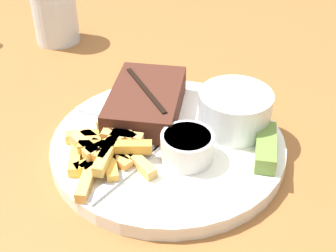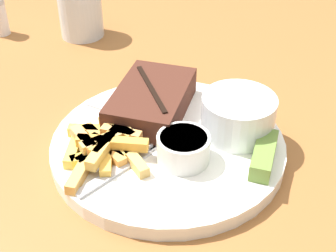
{
  "view_description": "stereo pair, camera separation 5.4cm",
  "coord_description": "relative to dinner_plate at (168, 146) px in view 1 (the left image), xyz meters",
  "views": [
    {
      "loc": [
        -0.37,
        -0.22,
        1.08
      ],
      "look_at": [
        0.0,
        0.0,
        0.76
      ],
      "focal_mm": 50.0,
      "sensor_mm": 36.0,
      "label": 1
    },
    {
      "loc": [
        -0.34,
        -0.27,
        1.08
      ],
      "look_at": [
        0.0,
        0.0,
        0.76
      ],
      "focal_mm": 50.0,
      "sensor_mm": 36.0,
      "label": 2
    }
  ],
  "objects": [
    {
      "name": "fries_pile",
      "position": [
        -0.06,
        0.04,
        0.02
      ],
      "size": [
        0.13,
        0.12,
        0.02
      ],
      "color": "gold",
      "rests_on": "dinner_plate"
    },
    {
      "name": "steak_portion",
      "position": [
        0.03,
        0.05,
        0.03
      ],
      "size": [
        0.15,
        0.13,
        0.04
      ],
      "color": "#472319",
      "rests_on": "dinner_plate"
    },
    {
      "name": "coleslaw_cup",
      "position": [
        0.06,
        -0.05,
        0.04
      ],
      "size": [
        0.09,
        0.09,
        0.05
      ],
      "color": "white",
      "rests_on": "dinner_plate"
    },
    {
      "name": "dinner_plate",
      "position": [
        0.0,
        0.0,
        0.0
      ],
      "size": [
        0.27,
        0.27,
        0.02
      ],
      "color": "white",
      "rests_on": "dining_table"
    },
    {
      "name": "fork_utensil",
      "position": [
        -0.07,
        0.01,
        0.01
      ],
      "size": [
        0.13,
        0.03,
        0.0
      ],
      "rotation": [
        0.0,
        0.0,
        6.18
      ],
      "color": "#B7B7BC",
      "rests_on": "dinner_plate"
    },
    {
      "name": "drinking_glass",
      "position": [
        0.16,
        0.32,
        0.04
      ],
      "size": [
        0.07,
        0.07,
        0.09
      ],
      "color": "silver",
      "rests_on": "dining_table"
    },
    {
      "name": "knife_utensil",
      "position": [
        0.01,
        0.03,
        0.01
      ],
      "size": [
        0.04,
        0.17,
        0.01
      ],
      "rotation": [
        0.0,
        0.0,
        1.73
      ],
      "color": "#B7B7BC",
      "rests_on": "dinner_plate"
    },
    {
      "name": "dipping_sauce_cup",
      "position": [
        -0.02,
        -0.04,
        0.03
      ],
      "size": [
        0.06,
        0.06,
        0.03
      ],
      "color": "silver",
      "rests_on": "dinner_plate"
    },
    {
      "name": "dining_table",
      "position": [
        0.0,
        0.0,
        -0.07
      ],
      "size": [
        1.57,
        1.4,
        0.73
      ],
      "color": "#935B2D",
      "rests_on": "ground_plane"
    },
    {
      "name": "pickle_spear",
      "position": [
        0.03,
        -0.11,
        0.02
      ],
      "size": [
        0.08,
        0.05,
        0.02
      ],
      "color": "olive",
      "rests_on": "dinner_plate"
    }
  ]
}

